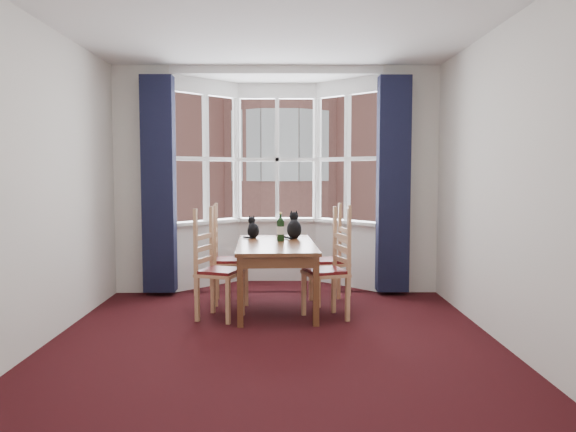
{
  "coord_description": "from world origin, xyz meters",
  "views": [
    {
      "loc": [
        0.09,
        -4.73,
        1.5
      ],
      "look_at": [
        0.13,
        1.05,
        1.05
      ],
      "focal_mm": 35.0,
      "sensor_mm": 36.0,
      "label": 1
    }
  ],
  "objects_px": {
    "dining_table": "(276,250)",
    "cat_left": "(253,229)",
    "chair_left_near": "(212,272)",
    "chair_left_far": "(223,262)",
    "wine_bottle": "(281,228)",
    "chair_right_near": "(334,272)",
    "chair_right_far": "(337,262)",
    "cat_right": "(294,228)",
    "candle_tall": "(213,216)"
  },
  "relations": [
    {
      "from": "cat_left",
      "to": "wine_bottle",
      "type": "relative_size",
      "value": 0.83
    },
    {
      "from": "wine_bottle",
      "to": "candle_tall",
      "type": "bearing_deg",
      "value": 130.63
    },
    {
      "from": "dining_table",
      "to": "chair_left_near",
      "type": "xyz_separation_m",
      "value": [
        -0.65,
        -0.39,
        -0.18
      ]
    },
    {
      "from": "wine_bottle",
      "to": "candle_tall",
      "type": "xyz_separation_m",
      "value": [
        -0.89,
        1.04,
        0.07
      ]
    },
    {
      "from": "chair_left_far",
      "to": "wine_bottle",
      "type": "height_order",
      "value": "wine_bottle"
    },
    {
      "from": "cat_right",
      "to": "wine_bottle",
      "type": "xyz_separation_m",
      "value": [
        -0.16,
        -0.25,
        0.02
      ]
    },
    {
      "from": "chair_left_near",
      "to": "cat_left",
      "type": "distance_m",
      "value": 1.02
    },
    {
      "from": "candle_tall",
      "to": "chair_left_near",
      "type": "bearing_deg",
      "value": -83.43
    },
    {
      "from": "wine_bottle",
      "to": "dining_table",
      "type": "bearing_deg",
      "value": -104.98
    },
    {
      "from": "chair_left_far",
      "to": "wine_bottle",
      "type": "bearing_deg",
      "value": -8.33
    },
    {
      "from": "chair_right_far",
      "to": "wine_bottle",
      "type": "bearing_deg",
      "value": -173.12
    },
    {
      "from": "dining_table",
      "to": "cat_left",
      "type": "distance_m",
      "value": 0.59
    },
    {
      "from": "dining_table",
      "to": "chair_right_far",
      "type": "height_order",
      "value": "chair_right_far"
    },
    {
      "from": "chair_right_near",
      "to": "cat_left",
      "type": "xyz_separation_m",
      "value": [
        -0.88,
        0.88,
        0.36
      ]
    },
    {
      "from": "chair_right_far",
      "to": "cat_right",
      "type": "height_order",
      "value": "cat_right"
    },
    {
      "from": "chair_left_far",
      "to": "chair_right_near",
      "type": "height_order",
      "value": "same"
    },
    {
      "from": "dining_table",
      "to": "cat_right",
      "type": "distance_m",
      "value": 0.53
    },
    {
      "from": "chair_left_far",
      "to": "cat_right",
      "type": "height_order",
      "value": "cat_right"
    },
    {
      "from": "dining_table",
      "to": "cat_left",
      "type": "xyz_separation_m",
      "value": [
        -0.28,
        0.48,
        0.18
      ]
    },
    {
      "from": "chair_left_near",
      "to": "cat_right",
      "type": "xyz_separation_m",
      "value": [
        0.86,
        0.83,
        0.38
      ]
    },
    {
      "from": "chair_left_near",
      "to": "wine_bottle",
      "type": "xyz_separation_m",
      "value": [
        0.7,
        0.58,
        0.4
      ]
    },
    {
      "from": "chair_right_far",
      "to": "cat_left",
      "type": "relative_size",
      "value": 3.39
    },
    {
      "from": "cat_left",
      "to": "wine_bottle",
      "type": "distance_m",
      "value": 0.44
    },
    {
      "from": "chair_right_near",
      "to": "wine_bottle",
      "type": "distance_m",
      "value": 0.9
    },
    {
      "from": "chair_right_near",
      "to": "candle_tall",
      "type": "bearing_deg",
      "value": 131.59
    },
    {
      "from": "dining_table",
      "to": "cat_right",
      "type": "xyz_separation_m",
      "value": [
        0.21,
        0.44,
        0.2
      ]
    },
    {
      "from": "dining_table",
      "to": "chair_right_near",
      "type": "bearing_deg",
      "value": -33.48
    },
    {
      "from": "dining_table",
      "to": "candle_tall",
      "type": "distance_m",
      "value": 1.51
    },
    {
      "from": "chair_right_near",
      "to": "wine_bottle",
      "type": "xyz_separation_m",
      "value": [
        -0.55,
        0.58,
        0.4
      ]
    },
    {
      "from": "dining_table",
      "to": "candle_tall",
      "type": "relative_size",
      "value": 12.09
    },
    {
      "from": "chair_right_far",
      "to": "cat_left",
      "type": "height_order",
      "value": "cat_left"
    },
    {
      "from": "chair_left_near",
      "to": "cat_right",
      "type": "relative_size",
      "value": 2.74
    },
    {
      "from": "cat_left",
      "to": "dining_table",
      "type": "bearing_deg",
      "value": -60.35
    },
    {
      "from": "cat_left",
      "to": "candle_tall",
      "type": "height_order",
      "value": "candle_tall"
    },
    {
      "from": "chair_right_far",
      "to": "chair_right_near",
      "type": "bearing_deg",
      "value": -98.2
    },
    {
      "from": "chair_right_near",
      "to": "dining_table",
      "type": "bearing_deg",
      "value": 146.52
    },
    {
      "from": "chair_left_near",
      "to": "cat_left",
      "type": "bearing_deg",
      "value": 66.56
    },
    {
      "from": "dining_table",
      "to": "chair_right_far",
      "type": "xyz_separation_m",
      "value": [
        0.7,
        0.27,
        -0.18
      ]
    },
    {
      "from": "chair_left_near",
      "to": "chair_right_near",
      "type": "bearing_deg",
      "value": -0.31
    },
    {
      "from": "chair_right_near",
      "to": "chair_right_far",
      "type": "xyz_separation_m",
      "value": [
        0.1,
        0.66,
        0.0
      ]
    },
    {
      "from": "chair_right_near",
      "to": "candle_tall",
      "type": "height_order",
      "value": "candle_tall"
    },
    {
      "from": "chair_left_near",
      "to": "chair_left_far",
      "type": "relative_size",
      "value": 1.0
    },
    {
      "from": "wine_bottle",
      "to": "candle_tall",
      "type": "relative_size",
      "value": 2.47
    },
    {
      "from": "cat_right",
      "to": "candle_tall",
      "type": "distance_m",
      "value": 1.31
    },
    {
      "from": "chair_right_near",
      "to": "wine_bottle",
      "type": "bearing_deg",
      "value": 133.21
    },
    {
      "from": "chair_right_far",
      "to": "cat_right",
      "type": "distance_m",
      "value": 0.64
    },
    {
      "from": "dining_table",
      "to": "chair_left_near",
      "type": "bearing_deg",
      "value": -149.21
    },
    {
      "from": "cat_left",
      "to": "wine_bottle",
      "type": "height_order",
      "value": "wine_bottle"
    },
    {
      "from": "chair_left_far",
      "to": "cat_left",
      "type": "relative_size",
      "value": 3.39
    },
    {
      "from": "cat_left",
      "to": "cat_right",
      "type": "relative_size",
      "value": 0.81
    }
  ]
}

